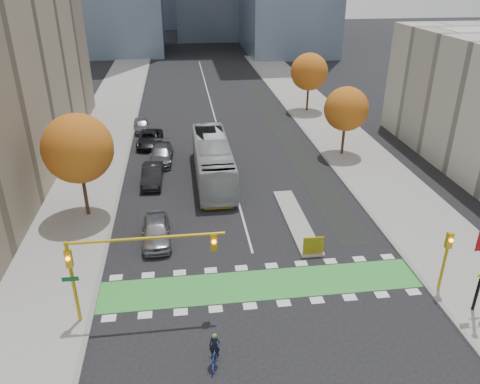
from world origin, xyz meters
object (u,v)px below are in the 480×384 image
object	(u,v)px
tree_east_near	(346,109)
parked_car_d	(150,139)
bus	(213,160)
cyclist	(215,354)
parked_car_a	(156,231)
parked_car_e	(142,125)
tree_east_far	(309,72)
parked_car_b	(152,175)
tree_west	(78,149)
traffic_signal_east	(446,253)
hazard_board	(313,246)
traffic_signal_west	(120,258)
parked_car_c	(161,154)

from	to	relation	value
tree_east_near	parked_car_d	size ratio (longest dim) A/B	1.31
bus	cyclist	bearing A→B (deg)	-94.63
parked_car_a	parked_car_e	world-z (taller)	parked_car_a
tree_east_far	parked_car_b	bearing A→B (deg)	-133.80
tree_west	traffic_signal_east	distance (m)	25.90
hazard_board	traffic_signal_east	world-z (taller)	traffic_signal_east
traffic_signal_west	traffic_signal_east	distance (m)	18.48
parked_car_a	parked_car_d	xyz separation A→B (m)	(-1.29, 19.98, -0.10)
tree_east_far	parked_car_a	xyz separation A→B (m)	(-19.05, -30.52, -4.39)
tree_west	cyclist	world-z (taller)	tree_west
parked_car_a	parked_car_c	distance (m)	14.98
tree_west	parked_car_e	bearing A→B (deg)	81.66
traffic_signal_west	parked_car_a	world-z (taller)	traffic_signal_west
tree_east_far	traffic_signal_east	size ratio (longest dim) A/B	1.87
parked_car_c	tree_east_far	bearing A→B (deg)	42.49
parked_car_c	parked_car_d	distance (m)	5.18
tree_east_near	parked_car_c	bearing A→B (deg)	178.56
parked_car_e	bus	bearing A→B (deg)	-70.86
hazard_board	bus	size ratio (longest dim) A/B	0.11
bus	traffic_signal_west	bearing A→B (deg)	-109.16
bus	parked_car_b	distance (m)	5.59
parked_car_b	parked_car_a	bearing A→B (deg)	-84.23
parked_car_d	parked_car_e	xyz separation A→B (m)	(-1.16, 5.00, -0.01)
cyclist	tree_west	bearing A→B (deg)	129.78
tree_east_far	parked_car_d	distance (m)	23.34
bus	parked_car_c	xyz separation A→B (m)	(-4.79, 4.68, -1.05)
tree_east_near	traffic_signal_east	world-z (taller)	tree_east_near
parked_car_a	tree_west	bearing A→B (deg)	137.92
tree_west	parked_car_a	size ratio (longest dim) A/B	1.65
tree_west	tree_east_near	bearing A→B (deg)	22.62
traffic_signal_west	parked_car_c	size ratio (longest dim) A/B	1.57
traffic_signal_east	parked_car_c	xyz separation A→B (m)	(-17.00, 22.97, -1.94)
parked_car_b	parked_car_d	xyz separation A→B (m)	(-0.65, 10.00, -0.07)
cyclist	bus	world-z (taller)	bus
parked_car_c	parked_car_e	bearing A→B (deg)	107.25
traffic_signal_east	hazard_board	bearing A→B (deg)	144.08
parked_car_c	parked_car_e	world-z (taller)	parked_car_c
tree_east_far	parked_car_c	bearing A→B (deg)	-140.73
traffic_signal_east	parked_car_d	xyz separation A→B (m)	(-18.34, 27.97, -1.98)
bus	parked_car_a	world-z (taller)	bus
bus	parked_car_e	world-z (taller)	bus
tree_east_near	traffic_signal_east	bearing A→B (deg)	-93.81
cyclist	traffic_signal_west	bearing A→B (deg)	151.18
hazard_board	parked_car_d	bearing A→B (deg)	116.98
tree_west	parked_car_d	xyz separation A→B (m)	(4.16, 15.47, -4.86)
cyclist	parked_car_d	xyz separation A→B (m)	(-4.48, 31.94, 0.10)
bus	parked_car_e	xyz separation A→B (m)	(-7.29, 14.68, -1.10)
hazard_board	parked_car_a	xyz separation A→B (m)	(-10.55, 3.28, 0.05)
hazard_board	traffic_signal_east	size ratio (longest dim) A/B	0.34
cyclist	parked_car_c	world-z (taller)	cyclist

